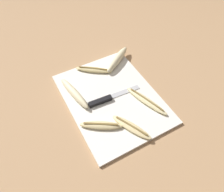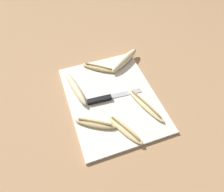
% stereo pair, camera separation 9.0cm
% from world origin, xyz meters
% --- Properties ---
extents(ground_plane, '(4.00, 4.00, 0.00)m').
position_xyz_m(ground_plane, '(0.00, 0.00, 0.00)').
color(ground_plane, tan).
extents(cutting_board, '(0.48, 0.36, 0.01)m').
position_xyz_m(cutting_board, '(0.00, 0.00, 0.01)').
color(cutting_board, white).
rests_on(cutting_board, ground_plane).
extents(knife, '(0.04, 0.24, 0.02)m').
position_xyz_m(knife, '(-0.00, -0.03, 0.02)').
color(knife, black).
rests_on(knife, cutting_board).
extents(banana_ripe_center, '(0.17, 0.11, 0.02)m').
position_xyz_m(banana_ripe_center, '(0.16, -0.01, 0.02)').
color(banana_ripe_center, beige).
rests_on(banana_ripe_center, cutting_board).
extents(banana_spotted_left, '(0.13, 0.15, 0.02)m').
position_xyz_m(banana_spotted_left, '(-0.18, -0.00, 0.02)').
color(banana_spotted_left, '#DBC684').
rests_on(banana_spotted_left, cutting_board).
extents(banana_pale_long, '(0.14, 0.18, 0.04)m').
position_xyz_m(banana_pale_long, '(-0.18, 0.13, 0.03)').
color(banana_pale_long, beige).
rests_on(banana_pale_long, cutting_board).
extents(banana_bright_far, '(0.20, 0.07, 0.04)m').
position_xyz_m(banana_bright_far, '(-0.09, -0.13, 0.03)').
color(banana_bright_far, beige).
rests_on(banana_bright_far, cutting_board).
extents(banana_mellow_near, '(0.12, 0.16, 0.02)m').
position_xyz_m(banana_mellow_near, '(0.10, -0.10, 0.02)').
color(banana_mellow_near, beige).
rests_on(banana_mellow_near, cutting_board).
extents(banana_soft_right, '(0.20, 0.09, 0.02)m').
position_xyz_m(banana_soft_right, '(0.09, 0.11, 0.02)').
color(banana_soft_right, beige).
rests_on(banana_soft_right, cutting_board).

